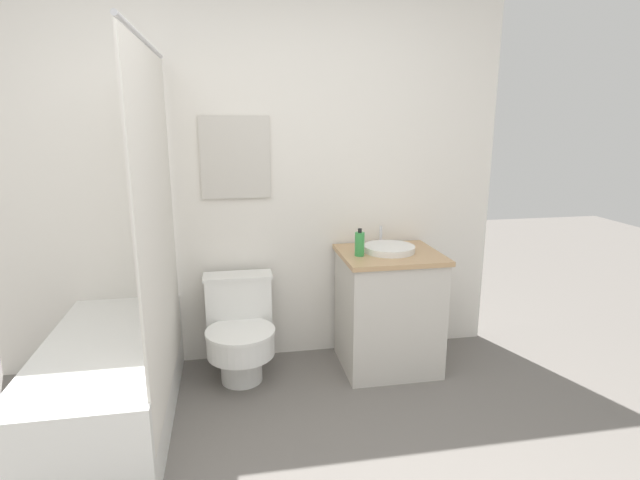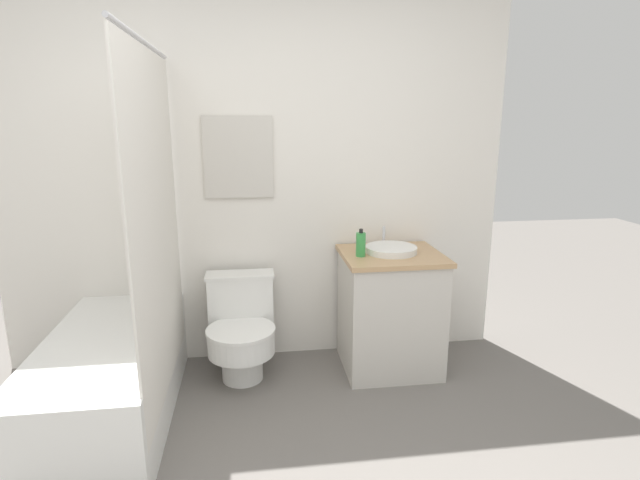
% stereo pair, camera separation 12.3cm
% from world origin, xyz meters
% --- Properties ---
extents(wall_back, '(3.31, 0.07, 2.50)m').
position_xyz_m(wall_back, '(-0.00, 1.85, 1.25)').
color(wall_back, white).
rests_on(wall_back, ground_plane).
extents(shower_area, '(0.64, 1.37, 1.98)m').
position_xyz_m(shower_area, '(-0.82, 1.14, 0.29)').
color(shower_area, white).
rests_on(shower_area, ground_plane).
extents(toilet, '(0.44, 0.56, 0.64)m').
position_xyz_m(toilet, '(-0.13, 1.56, 0.32)').
color(toilet, white).
rests_on(toilet, ground_plane).
extents(vanity, '(0.63, 0.57, 0.78)m').
position_xyz_m(vanity, '(0.83, 1.53, 0.39)').
color(vanity, beige).
rests_on(vanity, ground_plane).
extents(sink, '(0.33, 0.36, 0.13)m').
position_xyz_m(sink, '(0.83, 1.55, 0.80)').
color(sink, white).
rests_on(sink, vanity).
extents(soap_bottle, '(0.06, 0.06, 0.17)m').
position_xyz_m(soap_bottle, '(0.62, 1.49, 0.86)').
color(soap_bottle, green).
rests_on(soap_bottle, vanity).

